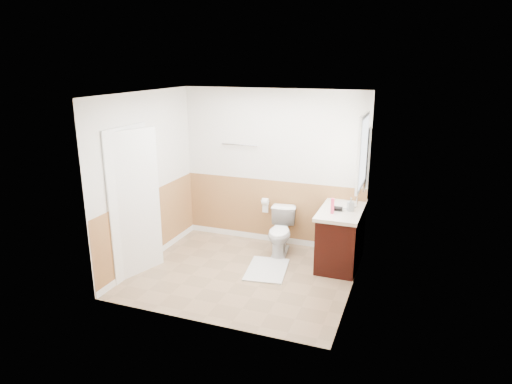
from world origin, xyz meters
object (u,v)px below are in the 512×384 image
at_px(vanity_cabinet, 341,237).
at_px(soap_dispenser, 351,204).
at_px(lotion_bottle, 332,206).
at_px(bath_mat, 267,269).
at_px(toilet, 281,232).

bearing_deg(vanity_cabinet, soap_dispenser, -27.98).
height_order(vanity_cabinet, lotion_bottle, lotion_bottle).
distance_m(vanity_cabinet, soap_dispenser, 0.56).
relative_size(bath_mat, soap_dispenser, 4.17).
relative_size(vanity_cabinet, lotion_bottle, 5.00).
xyz_separation_m(toilet, bath_mat, (0.00, -0.66, -0.34)).
bearing_deg(lotion_bottle, bath_mat, -157.25).
xyz_separation_m(lotion_bottle, soap_dispenser, (0.22, 0.21, -0.01)).
relative_size(toilet, soap_dispenser, 3.63).
distance_m(toilet, lotion_bottle, 1.08).
relative_size(toilet, lotion_bottle, 3.16).
distance_m(bath_mat, soap_dispenser, 1.52).
xyz_separation_m(bath_mat, soap_dispenser, (1.06, 0.56, 0.94)).
distance_m(toilet, vanity_cabinet, 0.94).
height_order(bath_mat, soap_dispenser, soap_dispenser).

